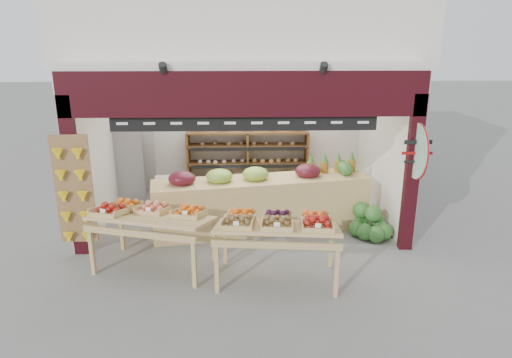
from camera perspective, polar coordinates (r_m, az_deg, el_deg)
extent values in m
plane|color=slate|center=(8.85, -1.42, -5.88)|extent=(60.00, 60.00, 0.00)
cube|color=silver|center=(10.61, -1.56, 6.54)|extent=(5.76, 0.18, 3.00)
cube|color=silver|center=(9.37, -18.88, 4.15)|extent=(0.18, 3.38, 3.00)
cube|color=silver|center=(9.39, 15.82, 4.46)|extent=(0.18, 3.38, 3.00)
cube|color=silver|center=(8.74, -1.60, 14.53)|extent=(5.76, 3.38, 0.12)
cube|color=silver|center=(9.86, -1.68, 21.48)|extent=(6.36, 4.60, 2.40)
cube|color=black|center=(7.13, -1.52, 10.59)|extent=(5.70, 0.14, 0.70)
cube|color=black|center=(7.89, -21.83, 0.15)|extent=(0.22, 0.14, 2.65)
cube|color=black|center=(7.91, 18.91, 0.51)|extent=(0.22, 0.14, 2.65)
cube|color=black|center=(7.23, -1.49, 7.07)|extent=(4.20, 0.05, 0.26)
cylinder|color=white|center=(7.26, -0.71, 9.12)|extent=(0.34, 0.05, 0.34)
cube|color=olive|center=(7.85, -21.77, -1.26)|extent=(0.60, 0.04, 1.80)
cylinder|color=#A3CDB7|center=(7.72, 19.44, 3.34)|extent=(0.04, 0.90, 0.90)
cylinder|color=maroon|center=(7.70, 19.50, 3.29)|extent=(0.01, 0.92, 0.92)
cube|color=brown|center=(10.55, -8.41, 1.95)|extent=(0.05, 0.45, 1.44)
cube|color=brown|center=(10.48, -1.05, 2.03)|extent=(0.05, 0.45, 1.44)
cube|color=brown|center=(10.58, 6.29, 2.08)|extent=(0.05, 0.45, 1.44)
cube|color=brown|center=(10.60, -1.04, -0.09)|extent=(2.70, 0.45, 0.04)
cube|color=brown|center=(10.48, -1.05, 2.03)|extent=(2.70, 0.45, 0.04)
cube|color=brown|center=(10.38, -1.06, 4.19)|extent=(2.70, 0.45, 0.04)
cube|color=brown|center=(10.31, -1.07, 5.90)|extent=(2.70, 0.45, 0.04)
cone|color=brown|center=(10.33, -7.13, 6.58)|extent=(0.32, 0.32, 0.28)
cone|color=brown|center=(10.30, -4.11, 6.63)|extent=(0.32, 0.32, 0.28)
cone|color=brown|center=(10.29, -1.08, 6.66)|extent=(0.32, 0.32, 0.28)
cone|color=brown|center=(10.31, 1.95, 6.67)|extent=(0.32, 0.32, 0.28)
cone|color=brown|center=(10.36, 4.96, 6.67)|extent=(0.32, 0.32, 0.28)
cube|color=#B8BAC0|center=(10.22, -15.11, 2.40)|extent=(0.83, 0.83, 1.92)
cube|color=beige|center=(9.79, -11.43, -2.68)|extent=(0.51, 0.42, 0.39)
cube|color=beige|center=(9.67, -11.26, -0.69)|extent=(0.46, 0.39, 0.32)
cube|color=#124319|center=(9.73, -8.16, -2.84)|extent=(0.48, 0.40, 0.32)
cube|color=beige|center=(10.11, -8.34, -2.13)|extent=(0.44, 0.37, 0.30)
cube|color=tan|center=(8.52, 0.68, -3.20)|extent=(4.06, 1.46, 1.00)
ellipsoid|color=#59141E|center=(8.15, -9.24, 0.05)|extent=(0.49, 0.44, 0.27)
ellipsoid|color=#8CB23F|center=(8.20, -4.61, 0.34)|extent=(0.49, 0.44, 0.27)
ellipsoid|color=#8CB23F|center=(8.31, -0.06, 0.61)|extent=(0.49, 0.44, 0.27)
ellipsoid|color=#59141E|center=(8.56, 6.50, 1.00)|extent=(0.49, 0.44, 0.27)
cylinder|color=olive|center=(8.74, 6.85, 1.40)|extent=(0.15, 0.15, 0.22)
cylinder|color=olive|center=(8.83, 8.56, 1.50)|extent=(0.15, 0.15, 0.22)
cylinder|color=olive|center=(8.93, 10.23, 1.59)|extent=(0.15, 0.15, 0.22)
cylinder|color=olive|center=(9.03, 11.86, 1.68)|extent=(0.15, 0.15, 0.22)
cube|color=tan|center=(7.19, -12.75, -4.80)|extent=(1.97, 1.43, 0.26)
cube|color=tan|center=(7.43, -19.81, -8.62)|extent=(0.07, 0.07, 0.73)
cube|color=tan|center=(6.71, -7.72, -10.59)|extent=(0.07, 0.07, 0.73)
cube|color=tan|center=(8.10, -16.43, -6.10)|extent=(0.07, 0.07, 0.73)
cube|color=tan|center=(7.44, -5.25, -7.56)|extent=(0.07, 0.07, 0.73)
cube|color=tan|center=(6.68, 2.68, -6.05)|extent=(1.88, 1.17, 0.26)
cube|color=tan|center=(6.55, -4.93, -11.15)|extent=(0.07, 0.07, 0.74)
cube|color=tan|center=(6.52, 10.02, -11.51)|extent=(0.07, 0.07, 0.74)
cube|color=tan|center=(7.34, -3.88, -7.86)|extent=(0.07, 0.07, 0.74)
cube|color=tan|center=(7.31, 9.34, -8.16)|extent=(0.07, 0.07, 0.74)
sphere|color=#1A4517|center=(8.43, 13.50, -6.45)|extent=(0.31, 0.31, 0.31)
sphere|color=#1A4517|center=(8.52, 15.68, -6.36)|extent=(0.31, 0.31, 0.31)
sphere|color=#1A4517|center=(8.73, 12.95, -5.58)|extent=(0.31, 0.31, 0.31)
sphere|color=#1A4517|center=(8.82, 15.05, -5.50)|extent=(0.31, 0.31, 0.31)
sphere|color=#1A4517|center=(8.52, 14.44, -4.24)|extent=(0.31, 0.31, 0.31)
sphere|color=#1A4517|center=(8.38, 14.80, -6.71)|extent=(0.31, 0.31, 0.31)
sphere|color=#1A4517|center=(8.55, 12.50, -6.04)|extent=(0.31, 0.31, 0.31)
sphere|color=#1A4517|center=(8.64, 13.04, -3.82)|extent=(0.31, 0.31, 0.31)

